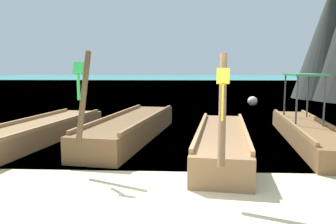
{
  "coord_description": "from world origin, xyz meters",
  "views": [
    {
      "loc": [
        0.41,
        -4.9,
        2.11
      ],
      "look_at": [
        0.0,
        3.64,
        0.99
      ],
      "focal_mm": 34.79,
      "sensor_mm": 36.0,
      "label": 1
    }
  ],
  "objects_px": {
    "longtail_boat_orange_ribbon": "(32,134)",
    "longtail_boat_green_ribbon": "(132,128)",
    "longtail_boat_yellow_ribbon": "(222,142)",
    "mooring_buoy_near": "(253,101)",
    "longtail_boat_blue_ribbon": "(307,131)"
  },
  "relations": [
    {
      "from": "longtail_boat_green_ribbon",
      "to": "longtail_boat_yellow_ribbon",
      "type": "relative_size",
      "value": 1.13
    },
    {
      "from": "longtail_boat_blue_ribbon",
      "to": "mooring_buoy_near",
      "type": "relative_size",
      "value": 11.8
    },
    {
      "from": "longtail_boat_orange_ribbon",
      "to": "mooring_buoy_near",
      "type": "xyz_separation_m",
      "value": [
        8.35,
        10.06,
        0.01
      ]
    },
    {
      "from": "mooring_buoy_near",
      "to": "longtail_boat_green_ribbon",
      "type": "bearing_deg",
      "value": -121.11
    },
    {
      "from": "longtail_boat_orange_ribbon",
      "to": "longtail_boat_green_ribbon",
      "type": "xyz_separation_m",
      "value": [
        2.77,
        0.81,
        0.06
      ]
    },
    {
      "from": "longtail_boat_green_ribbon",
      "to": "longtail_boat_blue_ribbon",
      "type": "distance_m",
      "value": 5.19
    },
    {
      "from": "longtail_boat_orange_ribbon",
      "to": "longtail_boat_blue_ribbon",
      "type": "bearing_deg",
      "value": 3.55
    },
    {
      "from": "longtail_boat_orange_ribbon",
      "to": "longtail_boat_blue_ribbon",
      "type": "relative_size",
      "value": 1.12
    },
    {
      "from": "longtail_boat_orange_ribbon",
      "to": "longtail_boat_green_ribbon",
      "type": "distance_m",
      "value": 2.88
    },
    {
      "from": "longtail_boat_orange_ribbon",
      "to": "mooring_buoy_near",
      "type": "relative_size",
      "value": 13.24
    },
    {
      "from": "longtail_boat_orange_ribbon",
      "to": "mooring_buoy_near",
      "type": "distance_m",
      "value": 13.07
    },
    {
      "from": "longtail_boat_green_ribbon",
      "to": "longtail_boat_yellow_ribbon",
      "type": "distance_m",
      "value": 3.08
    },
    {
      "from": "longtail_boat_orange_ribbon",
      "to": "longtail_boat_green_ribbon",
      "type": "relative_size",
      "value": 1.11
    },
    {
      "from": "mooring_buoy_near",
      "to": "longtail_boat_orange_ribbon",
      "type": "bearing_deg",
      "value": -129.71
    },
    {
      "from": "longtail_boat_yellow_ribbon",
      "to": "mooring_buoy_near",
      "type": "distance_m",
      "value": 11.4
    }
  ]
}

